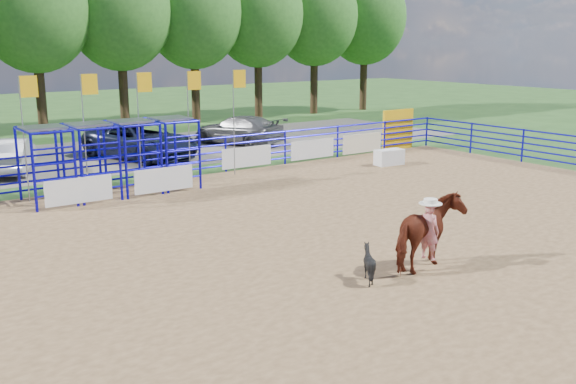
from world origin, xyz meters
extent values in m
plane|color=#335C24|center=(0.00, 0.00, 0.00)|extent=(120.00, 120.00, 0.00)
cube|color=olive|center=(0.00, 0.00, 0.01)|extent=(30.00, 20.00, 0.02)
cube|color=#656159|center=(0.00, 17.00, 0.01)|extent=(40.00, 10.00, 0.01)
cube|color=white|center=(9.59, 7.19, 0.36)|extent=(1.33, 0.72, 0.68)
imported|color=#612313|center=(0.95, -2.97, 0.90)|extent=(2.24, 1.42, 1.76)
imported|color=red|center=(0.95, -2.97, 1.63)|extent=(0.44, 0.56, 1.37)
cylinder|color=white|center=(0.95, -2.97, 2.35)|extent=(0.54, 0.54, 0.12)
imported|color=black|center=(-0.71, -2.72, 0.42)|extent=(0.88, 0.82, 0.81)
imported|color=#96989F|center=(-4.27, 15.07, 0.73)|extent=(2.98, 4.61, 1.43)
imported|color=black|center=(1.45, 15.10, 0.83)|extent=(4.36, 6.48, 1.65)
imported|color=#505053|center=(7.38, 16.21, 0.76)|extent=(3.79, 5.55, 1.49)
cube|color=white|center=(-3.80, 7.77, 0.55)|extent=(2.20, 0.04, 0.85)
cube|color=white|center=(-0.80, 7.77, 0.55)|extent=(2.20, 0.04, 0.85)
cube|color=white|center=(4.00, 9.96, 0.55)|extent=(2.40, 0.04, 0.85)
cube|color=white|center=(7.50, 9.96, 0.55)|extent=(2.40, 0.04, 0.85)
cube|color=beige|center=(10.50, 9.96, 0.55)|extent=(2.40, 0.04, 0.90)
cube|color=#E6A80C|center=(13.00, 10.10, 1.00)|extent=(2.00, 0.12, 2.00)
cylinder|color=#3F2B19|center=(0.00, 26.00, 2.40)|extent=(0.56, 0.56, 4.80)
ellipsoid|color=#2D621F|center=(0.00, 26.00, 7.56)|extent=(6.40, 6.40, 7.36)
cylinder|color=#3F2B19|center=(5.00, 26.00, 2.40)|extent=(0.56, 0.56, 4.80)
ellipsoid|color=#2D621F|center=(5.00, 26.00, 7.56)|extent=(6.40, 6.40, 7.36)
cylinder|color=#3F2B19|center=(10.00, 26.00, 2.40)|extent=(0.56, 0.56, 4.80)
ellipsoid|color=#2D621F|center=(10.00, 26.00, 7.56)|extent=(6.40, 6.40, 7.36)
cylinder|color=#3F2B19|center=(15.00, 26.00, 2.40)|extent=(0.56, 0.56, 4.80)
ellipsoid|color=#2D621F|center=(15.00, 26.00, 7.56)|extent=(6.40, 6.40, 7.36)
cylinder|color=#3F2B19|center=(20.00, 26.00, 2.40)|extent=(0.56, 0.56, 4.80)
ellipsoid|color=#2D621F|center=(20.00, 26.00, 7.56)|extent=(6.40, 6.40, 7.36)
cylinder|color=#3F2B19|center=(25.00, 26.00, 2.40)|extent=(0.56, 0.56, 4.80)
ellipsoid|color=#2D621F|center=(25.00, 26.00, 7.56)|extent=(6.40, 6.40, 7.36)
camera|label=1|loc=(-10.07, -12.73, 5.22)|focal=40.00mm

